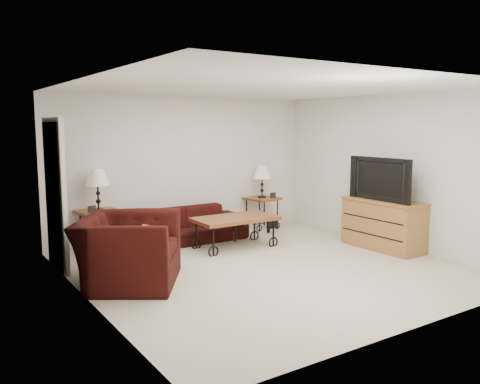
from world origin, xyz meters
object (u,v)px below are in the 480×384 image
Objects in this scene: side_table_left at (99,231)px; lamp_left at (98,190)px; sofa at (189,225)px; tv_stand at (383,224)px; television at (384,179)px; armchair at (129,250)px; backpack at (268,221)px; side_table_right at (262,213)px; lamp_right at (262,182)px; coffee_table at (235,232)px.

lamp_left is (0.00, 0.00, 0.66)m from side_table_left.
sofa is 3.24m from tv_stand.
television reaches higher than lamp_left.
armchair is 3.53m from backpack.
sofa is 1.48× the size of tv_stand.
side_table_right is 0.51× the size of television.
side_table_right is 0.61m from lamp_right.
sofa is at bearing -173.86° from lamp_right.
lamp_left is at bearing -179.61° from backpack.
lamp_right reaches higher than coffee_table.
lamp_right is at bearing 0.00° from side_table_left.
backpack is (-0.85, 1.95, -0.92)m from television.
lamp_right is at bearing 0.00° from side_table_right.
side_table_left is 2.17m from coffee_table.
side_table_left is 4.57m from tv_stand.
sofa is 1.68m from side_table_right.
television reaches higher than side_table_right.
side_table_right reaches higher than coffee_table.
lamp_right reaches higher than sofa.
lamp_left reaches higher than sofa.
coffee_table is (1.94, -0.97, -0.74)m from lamp_left.
side_table_left is 3.07m from backpack.
lamp_left is 4.60m from tv_stand.
sofa is 2.99× the size of lamp_left.
lamp_right reaches higher than side_table_left.
sofa is 1.66× the size of television.
sofa is 1.67m from lamp_left.
side_table_left is 0.66m from lamp_left.
lamp_left is 0.55× the size of television.
side_table_right is at bearing 78.99° from backpack.
side_table_right reaches higher than sofa.
side_table_left is 1.08× the size of side_table_right.
lamp_right is 0.46× the size of tv_stand.
lamp_left is at bearing -180.00° from side_table_right.
armchair is (-3.37, -1.80, -0.49)m from lamp_right.
armchair is (-2.13, -0.82, 0.18)m from coffee_table.
side_table_right is at bearing 107.45° from tv_stand.
lamp_right is at bearing 38.11° from coffee_table.
backpack is at bearing -7.47° from side_table_left.
tv_stand is at bearing -64.48° from armchair.
tv_stand is (4.11, -0.55, -0.03)m from armchair.
tv_stand is at bearing -72.55° from lamp_right.
side_table_right is at bearing 0.00° from side_table_left.
side_table_left is 1.47× the size of backpack.
backpack is at bearing 114.17° from tv_stand.
television is at bearing -58.46° from backpack.
armchair is at bearing -151.92° from side_table_right.
lamp_left reaches higher than backpack.
lamp_left is 4.55m from television.
lamp_right is at bearing -28.76° from armchair.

